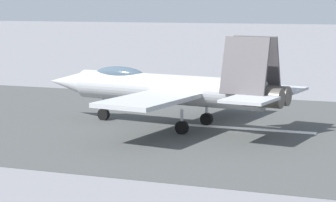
# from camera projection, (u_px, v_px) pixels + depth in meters

# --- Properties ---
(ground_plane) EXTENTS (400.00, 400.00, 0.00)m
(ground_plane) POSITION_uv_depth(u_px,v_px,m) (252.00, 129.00, 39.74)
(ground_plane) COLOR slate
(runway_strip) EXTENTS (240.00, 26.00, 0.02)m
(runway_strip) POSITION_uv_depth(u_px,v_px,m) (252.00, 129.00, 39.73)
(runway_strip) COLOR #444645
(runway_strip) RESTS_ON ground
(fighter_jet) EXTENTS (16.77, 14.36, 5.55)m
(fighter_jet) POSITION_uv_depth(u_px,v_px,m) (170.00, 88.00, 40.17)
(fighter_jet) COLOR #ADB0B5
(fighter_jet) RESTS_ON ground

